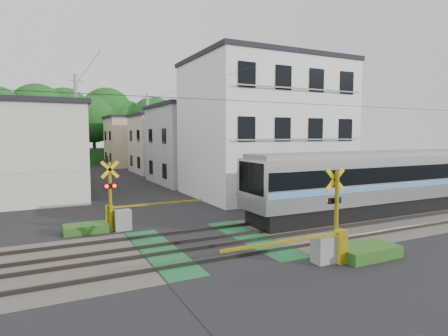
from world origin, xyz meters
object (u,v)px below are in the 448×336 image
crossing_signal_far (120,214)px  pedestrian (107,163)px  apartment_block (264,128)px  crossing_signal_near (327,242)px

crossing_signal_far → pedestrian: size_ratio=2.55×
apartment_block → pedestrian: bearing=108.2°
pedestrian → crossing_signal_far: bearing=62.1°
crossing_signal_far → pedestrian: crossing_signal_far is taller
crossing_signal_far → apartment_block: apartment_block is taller
crossing_signal_near → pedestrian: size_ratio=2.55×
crossing_signal_far → apartment_block: (11.09, 5.84, 3.94)m
apartment_block → crossing_signal_far: bearing=-152.2°
crossing_signal_near → crossing_signal_far: bearing=125.3°
apartment_block → pedestrian: size_ratio=5.50×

